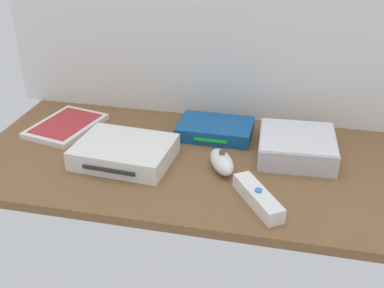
# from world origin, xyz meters

# --- Properties ---
(ground_plane) EXTENTS (1.00, 0.48, 0.02)m
(ground_plane) POSITION_xyz_m (0.00, 0.00, -0.01)
(ground_plane) COLOR brown
(ground_plane) RESTS_ON ground
(game_console) EXTENTS (0.22, 0.18, 0.04)m
(game_console) POSITION_xyz_m (-0.15, -0.04, 0.02)
(game_console) COLOR white
(game_console) RESTS_ON ground_plane
(mini_computer) EXTENTS (0.18, 0.18, 0.05)m
(mini_computer) POSITION_xyz_m (0.23, 0.07, 0.03)
(mini_computer) COLOR silver
(mini_computer) RESTS_ON ground_plane
(game_case) EXTENTS (0.17, 0.21, 0.02)m
(game_case) POSITION_xyz_m (-0.35, 0.08, 0.01)
(game_case) COLOR white
(game_case) RESTS_ON ground_plane
(network_router) EXTENTS (0.18, 0.13, 0.03)m
(network_router) POSITION_xyz_m (0.03, 0.13, 0.02)
(network_router) COLOR #145193
(network_router) RESTS_ON ground_plane
(remote_wand) EXTENTS (0.11, 0.14, 0.03)m
(remote_wand) POSITION_xyz_m (0.16, -0.14, 0.02)
(remote_wand) COLOR white
(remote_wand) RESTS_ON ground_plane
(remote_nunchuk) EXTENTS (0.08, 0.11, 0.05)m
(remote_nunchuk) POSITION_xyz_m (0.07, -0.03, 0.02)
(remote_nunchuk) COLOR white
(remote_nunchuk) RESTS_ON ground_plane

